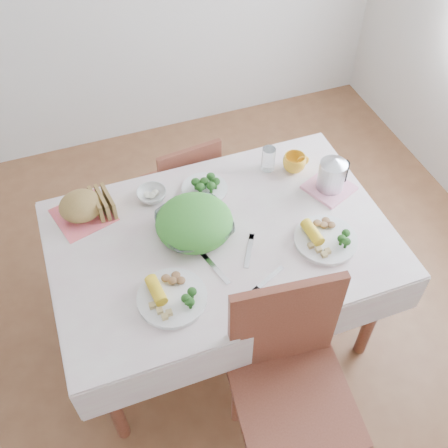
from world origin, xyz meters
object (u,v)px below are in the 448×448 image
object	(u,v)px
chair_near	(294,407)
electric_kettle	(333,170)
dining_table	(222,286)
dinner_plate_right	(325,240)
yellow_mug	(294,163)
dinner_plate_left	(172,298)
salad_bowl	(195,226)
chair_far	(180,179)

from	to	relation	value
chair_near	electric_kettle	size ratio (longest dim) A/B	5.72
dining_table	chair_near	size ratio (longest dim) A/B	1.36
dining_table	chair_near	bearing A→B (deg)	-85.72
chair_near	dinner_plate_right	distance (m)	0.72
dinner_plate_right	electric_kettle	size ratio (longest dim) A/B	1.56
dinner_plate_right	yellow_mug	distance (m)	0.47
electric_kettle	dinner_plate_right	bearing A→B (deg)	-124.44
dinner_plate_left	salad_bowl	bearing A→B (deg)	57.59
salad_bowl	dinner_plate_left	size ratio (longest dim) A/B	1.14
dining_table	electric_kettle	distance (m)	0.79
chair_near	salad_bowl	world-z (taller)	chair_near
chair_near	electric_kettle	bearing A→B (deg)	63.06
salad_bowl	electric_kettle	size ratio (longest dim) A/B	1.80
dinner_plate_left	dinner_plate_right	bearing A→B (deg)	4.70
dinner_plate_left	yellow_mug	distance (m)	0.94
dining_table	yellow_mug	bearing A→B (deg)	30.51
chair_far	dinner_plate_right	distance (m)	1.04
dinner_plate_left	yellow_mug	size ratio (longest dim) A/B	2.49
chair_near	dinner_plate_left	size ratio (longest dim) A/B	3.62
dinner_plate_right	electric_kettle	distance (m)	0.35
salad_bowl	chair_near	bearing A→B (deg)	-78.83
chair_far	salad_bowl	world-z (taller)	chair_far
chair_near	yellow_mug	bearing A→B (deg)	72.89
salad_bowl	dinner_plate_left	bearing A→B (deg)	-122.41
chair_far	chair_near	bearing A→B (deg)	85.43
dinner_plate_left	chair_far	bearing A→B (deg)	72.30
yellow_mug	electric_kettle	size ratio (longest dim) A/B	0.63
dinner_plate_right	chair_near	bearing A→B (deg)	-124.72
dining_table	electric_kettle	size ratio (longest dim) A/B	7.78
chair_near	salad_bowl	xyz separation A→B (m)	(-0.15, 0.78, 0.34)
salad_bowl	yellow_mug	distance (m)	0.63
dinner_plate_right	dining_table	bearing A→B (deg)	156.64
dining_table	chair_near	world-z (taller)	chair_near
dining_table	dinner_plate_right	xyz separation A→B (m)	(0.42, -0.18, 0.40)
salad_bowl	chair_far	bearing A→B (deg)	80.42
dinner_plate_left	dinner_plate_right	size ratio (longest dim) A/B	1.02
dining_table	salad_bowl	bearing A→B (deg)	145.90
chair_far	dinner_plate_right	bearing A→B (deg)	108.27
salad_bowl	yellow_mug	bearing A→B (deg)	20.40
chair_far	electric_kettle	world-z (taller)	electric_kettle
yellow_mug	electric_kettle	distance (m)	0.22
dining_table	dinner_plate_right	distance (m)	0.61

